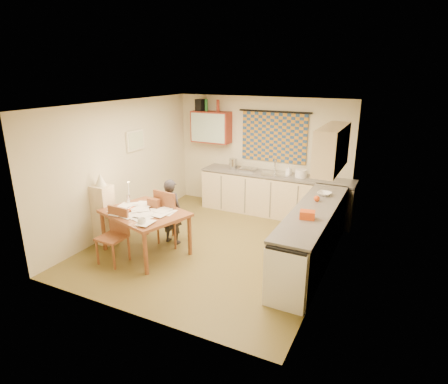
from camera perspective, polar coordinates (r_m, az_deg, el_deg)
The scene contains 44 objects.
floor at distance 6.86m, azimuth -1.48°, elevation -8.21°, with size 4.00×4.50×0.02m, color brown.
ceiling at distance 6.17m, azimuth -1.68°, elevation 13.27°, with size 4.00×4.50×0.02m, color white.
wall_back at distance 8.41m, azimuth 5.64°, elevation 5.78°, with size 4.00×0.02×2.50m, color beige.
wall_front at distance 4.64m, azimuth -14.72°, elevation -5.07°, with size 4.00×0.02×2.50m, color beige.
wall_left at distance 7.52m, azimuth -15.29°, elevation 3.76°, with size 0.02×4.50×2.50m, color beige.
wall_right at distance 5.79m, azimuth 16.33°, elevation -0.56°, with size 0.02×4.50×2.50m, color beige.
window_blind at distance 8.20m, azimuth 7.61°, elevation 8.24°, with size 1.45×0.03×1.05m, color navy.
curtain_rod at distance 8.10m, azimuth 7.72°, elevation 12.06°, with size 0.04×0.04×1.60m, color black.
wall_cabinet at distance 8.62m, azimuth -1.95°, elevation 9.87°, with size 0.90×0.34×0.70m, color maroon.
wall_cabinet_glass at distance 8.47m, azimuth -2.50°, elevation 9.72°, with size 0.84×0.02×0.64m, color #99B2A5.
upper_cabinet_right at distance 6.19m, azimuth 16.12°, elevation 6.41°, with size 0.34×1.30×0.70m, color #CBB489.
framed_print at distance 7.70m, azimuth -13.38°, elevation 7.67°, with size 0.04×0.50×0.40m, color beige.
print_canvas at distance 7.69m, azimuth -13.24°, elevation 7.66°, with size 0.01×0.42×0.32m, color silver.
counter_back at distance 8.19m, azimuth 7.77°, elevation -0.44°, with size 3.30×0.62×0.92m.
counter_right at distance 6.33m, azimuth 13.30°, elevation -6.47°, with size 0.62×2.95×0.92m.
stove at distance 5.24m, azimuth 9.99°, elevation -11.88°, with size 0.56×0.56×0.88m.
sink at distance 8.07m, azimuth 7.68°, elevation 2.48°, with size 0.55×0.45×0.10m, color silver.
tap at distance 8.21m, azimuth 7.77°, elevation 4.04°, with size 0.03×0.03×0.28m, color silver.
dish_rack at distance 8.26m, azimuth 3.71°, elevation 3.47°, with size 0.35×0.30×0.06m, color silver.
kettle at distance 8.38m, azimuth 1.44°, elevation 4.34°, with size 0.18×0.18×0.24m, color silver.
mixing_bowl at distance 7.89m, azimuth 11.64°, elevation 2.80°, with size 0.24×0.24×0.16m, color white.
soap_bottle at distance 8.00m, azimuth 9.85°, elevation 3.31°, with size 0.12×0.12×0.21m, color white.
bowl at distance 6.84m, azimuth 15.06°, elevation -0.26°, with size 0.29×0.29×0.06m, color white.
orange_bag at distance 5.70m, azimuth 12.58°, elevation -3.41°, with size 0.22×0.16×0.12m, color #D04813.
fruit_orange at distance 6.48m, azimuth 13.96°, elevation -0.97°, with size 0.10×0.10×0.10m, color #D04813.
speaker at distance 8.69m, azimuth -3.63°, elevation 13.11°, with size 0.16×0.20×0.26m, color black.
bottle_green at distance 8.62m, azimuth -2.72°, elevation 13.08°, with size 0.07×0.07×0.26m, color #195926.
bottle_brown at distance 8.48m, azimuth -0.93°, elevation 13.02°, with size 0.07×0.07×0.26m, color maroon.
dining_table at distance 6.61m, azimuth -11.81°, elevation -5.97°, with size 1.59×1.37×0.75m.
chair_far at distance 6.89m, azimuth -7.79°, elevation -5.21°, with size 0.52×0.52×1.04m.
chair_near at distance 6.45m, azimuth -16.46°, elevation -7.91°, with size 0.42×0.42×0.91m.
person at distance 6.81m, azimuth -8.03°, elevation -2.97°, with size 0.45×0.30×1.21m, color black.
shelf_stand at distance 7.08m, azimuth -17.82°, elevation -3.30°, with size 0.32×0.30×1.10m, color #CBB489.
lampshade at distance 6.88m, azimuth -18.35°, elevation 1.82°, with size 0.20×0.20×0.22m, color beige.
letter_rack at distance 6.61m, azimuth -10.66°, elevation -1.67°, with size 0.22×0.10×0.16m, color brown.
mug at distance 5.93m, azimuth -12.39°, elevation -4.42°, with size 0.17×0.17×0.10m, color white.
magazine at distance 6.71m, azimuth -16.06°, elevation -2.40°, with size 0.23×0.29×0.02m, color maroon.
book at distance 6.70m, azimuth -14.67°, elevation -2.30°, with size 0.31×0.33×0.02m, color #D04813.
orange_box at distance 6.54m, azimuth -15.46°, elevation -2.78°, with size 0.12×0.08×0.04m, color #D04813.
eyeglasses at distance 6.20m, azimuth -13.25°, elevation -3.90°, with size 0.13×0.04×0.02m, color black.
candle_holder at distance 6.85m, azimuth -14.37°, elevation -1.13°, with size 0.06×0.06×0.18m, color silver.
candle at distance 6.83m, azimuth -14.37°, elevation 0.58°, with size 0.02×0.02×0.22m, color white.
candle_flame at distance 6.76m, azimuth -14.31°, elevation 1.49°, with size 0.02×0.02×0.02m, color #FFCC66.
papers at distance 6.46m, azimuth -12.48°, elevation -2.87°, with size 1.16×1.02×0.03m.
Camera 1 is at (2.87, -5.44, 3.02)m, focal length 30.00 mm.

